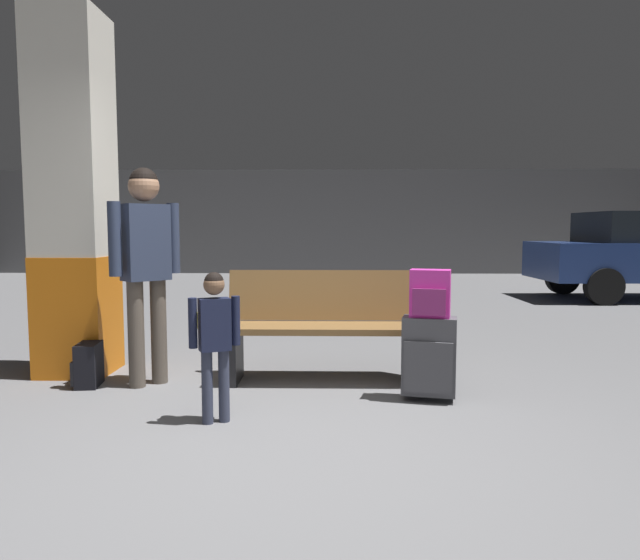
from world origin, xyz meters
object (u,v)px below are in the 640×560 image
(structural_pillar, at_px, (74,198))
(backpack_bright, at_px, (430,294))
(bench, at_px, (324,326))
(adult, at_px, (145,252))
(backpack_dark_floor, at_px, (88,365))
(child, at_px, (214,331))
(suitcase, at_px, (429,356))

(structural_pillar, distance_m, backpack_bright, 3.04)
(bench, bearing_deg, adult, -172.29)
(backpack_bright, bearing_deg, backpack_dark_floor, 172.98)
(child, height_order, adult, adult)
(backpack_bright, bearing_deg, bench, 143.73)
(structural_pillar, xyz_separation_m, suitcase, (2.86, -0.75, -1.17))
(bench, bearing_deg, suitcase, -36.24)
(structural_pillar, relative_size, suitcase, 4.97)
(backpack_bright, relative_size, adult, 0.20)
(bench, distance_m, backpack_bright, 1.00)
(structural_pillar, relative_size, backpack_dark_floor, 8.82)
(bench, xyz_separation_m, backpack_bright, (0.76, -0.56, 0.33))
(bench, height_order, suitcase, bench)
(bench, xyz_separation_m, backpack_dark_floor, (-1.85, -0.24, -0.28))
(structural_pillar, height_order, backpack_bright, structural_pillar)
(child, bearing_deg, adult, 128.77)
(adult, bearing_deg, structural_pillar, 151.96)
(child, relative_size, adult, 0.57)
(backpack_bright, relative_size, backpack_dark_floor, 1.00)
(suitcase, xyz_separation_m, backpack_dark_floor, (-2.61, 0.32, -0.15))
(backpack_dark_floor, bearing_deg, backpack_bright, -7.02)
(backpack_dark_floor, bearing_deg, bench, 7.28)
(suitcase, bearing_deg, adult, 170.25)
(adult, bearing_deg, bench, 7.71)
(suitcase, height_order, backpack_bright, backpack_bright)
(bench, relative_size, child, 1.66)
(structural_pillar, bearing_deg, backpack_dark_floor, -59.53)
(backpack_dark_floor, bearing_deg, structural_pillar, 120.47)
(structural_pillar, height_order, suitcase, structural_pillar)
(suitcase, xyz_separation_m, child, (-1.44, -0.51, 0.27))
(structural_pillar, relative_size, child, 3.11)
(structural_pillar, relative_size, backpack_bright, 8.82)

